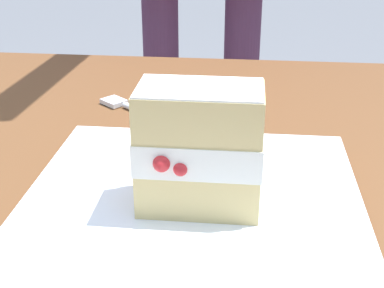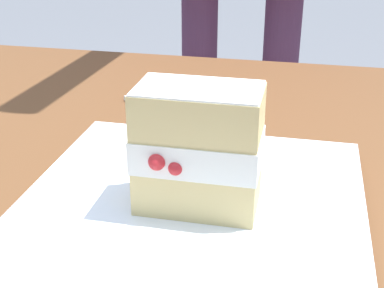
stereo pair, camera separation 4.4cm
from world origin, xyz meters
TOP-DOWN VIEW (x-y plane):
  - patio_table at (0.00, 0.00)m, footprint 1.46×0.86m
  - dessert_plate at (-0.13, 0.05)m, footprint 0.29×0.29m
  - cake_slice at (-0.14, 0.06)m, footprint 0.10×0.07m
  - dessert_fork at (-0.05, -0.17)m, footprint 0.14×0.12m

SIDE VIEW (x-z plane):
  - patio_table at x=0.00m, z-range 0.26..0.96m
  - dessert_fork at x=-0.05m, z-range 0.70..0.71m
  - dessert_plate at x=-0.13m, z-range 0.70..0.72m
  - cake_slice at x=-0.14m, z-range 0.72..0.82m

